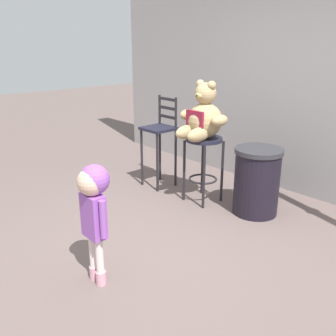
{
  "coord_description": "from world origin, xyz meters",
  "views": [
    {
      "loc": [
        2.33,
        -2.04,
        1.85
      ],
      "look_at": [
        -0.27,
        0.3,
        0.67
      ],
      "focal_mm": 40.34,
      "sensor_mm": 36.0,
      "label": 1
    }
  ],
  "objects": [
    {
      "name": "teddy_bear",
      "position": [
        -0.55,
        1.09,
        1.03
      ],
      "size": [
        0.63,
        0.56,
        0.65
      ],
      "color": "tan",
      "rests_on": "bar_stool_with_teddy"
    },
    {
      "name": "bar_chair_empty",
      "position": [
        -1.3,
        1.09,
        0.69
      ],
      "size": [
        0.37,
        0.37,
        1.18
      ],
      "color": "black",
      "rests_on": "ground_plane"
    },
    {
      "name": "child_walking",
      "position": [
        0.01,
        -0.71,
        0.72
      ],
      "size": [
        0.31,
        0.25,
        0.99
      ],
      "rotation": [
        0.0,
        0.0,
        -0.89
      ],
      "color": "pink",
      "rests_on": "ground_plane"
    },
    {
      "name": "building_wall",
      "position": [
        0.0,
        2.35,
        1.91
      ],
      "size": [
        6.66,
        0.3,
        3.83
      ],
      "primitive_type": "cube",
      "color": "gray",
      "rests_on": "ground_plane"
    },
    {
      "name": "trash_bin",
      "position": [
        0.08,
        1.31,
        0.38
      ],
      "size": [
        0.53,
        0.53,
        0.75
      ],
      "color": "black",
      "rests_on": "ground_plane"
    },
    {
      "name": "bar_stool_with_teddy",
      "position": [
        -0.55,
        1.12,
        0.57
      ],
      "size": [
        0.43,
        0.43,
        0.79
      ],
      "color": "black",
      "rests_on": "ground_plane"
    },
    {
      "name": "ground_plane",
      "position": [
        0.0,
        0.0,
        0.0
      ],
      "size": [
        24.0,
        24.0,
        0.0
      ],
      "primitive_type": "plane",
      "color": "#645450"
    }
  ]
}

